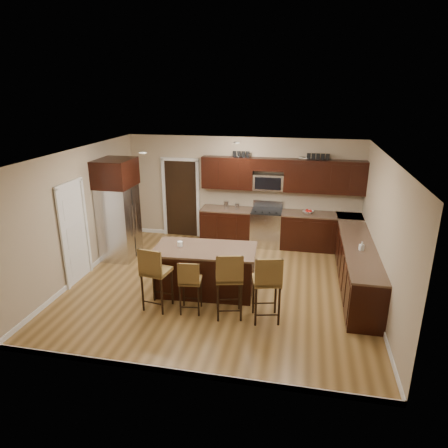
% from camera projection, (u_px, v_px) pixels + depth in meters
% --- Properties ---
extents(floor, '(6.00, 6.00, 0.00)m').
position_uv_depth(floor, '(220.00, 286.00, 8.17)').
color(floor, olive).
rests_on(floor, ground).
extents(ceiling, '(6.00, 6.00, 0.00)m').
position_uv_depth(ceiling, '(220.00, 154.00, 7.30)').
color(ceiling, silver).
rests_on(ceiling, wall_back).
extents(wall_back, '(6.00, 0.00, 6.00)m').
position_uv_depth(wall_back, '(242.00, 190.00, 10.29)').
color(wall_back, tan).
rests_on(wall_back, floor).
extents(wall_left, '(0.00, 5.50, 5.50)m').
position_uv_depth(wall_left, '(79.00, 214.00, 8.31)').
color(wall_left, tan).
rests_on(wall_left, floor).
extents(wall_right, '(0.00, 5.50, 5.50)m').
position_uv_depth(wall_right, '(383.00, 234.00, 7.17)').
color(wall_right, tan).
rests_on(wall_right, floor).
extents(base_cabinets, '(4.02, 3.96, 0.92)m').
position_uv_depth(base_cabinets, '(316.00, 246.00, 9.00)').
color(base_cabinets, black).
rests_on(base_cabinets, floor).
extents(upper_cabinets, '(4.00, 0.33, 0.80)m').
position_uv_depth(upper_cabinets, '(283.00, 174.00, 9.78)').
color(upper_cabinets, black).
rests_on(upper_cabinets, wall_back).
extents(range, '(0.76, 0.64, 1.11)m').
position_uv_depth(range, '(266.00, 228.00, 10.16)').
color(range, silver).
rests_on(range, floor).
extents(microwave, '(0.76, 0.31, 0.40)m').
position_uv_depth(microwave, '(268.00, 182.00, 9.94)').
color(microwave, silver).
rests_on(microwave, upper_cabinets).
extents(doorway, '(0.85, 0.03, 2.06)m').
position_uv_depth(doorway, '(181.00, 199.00, 10.69)').
color(doorway, black).
rests_on(doorway, floor).
extents(pantry_door, '(0.03, 0.80, 2.04)m').
position_uv_depth(pantry_door, '(74.00, 234.00, 8.13)').
color(pantry_door, white).
rests_on(pantry_door, floor).
extents(letter_decor, '(2.20, 0.03, 0.15)m').
position_uv_depth(letter_decor, '(278.00, 155.00, 9.66)').
color(letter_decor, black).
rests_on(letter_decor, upper_cabinets).
extents(island, '(2.02, 1.15, 0.92)m').
position_uv_depth(island, '(205.00, 271.00, 7.84)').
color(island, black).
rests_on(island, floor).
extents(stool_left, '(0.52, 0.52, 1.22)m').
position_uv_depth(stool_left, '(154.00, 271.00, 7.08)').
color(stool_left, brown).
rests_on(stool_left, floor).
extents(stool_mid, '(0.42, 0.42, 1.01)m').
position_uv_depth(stool_mid, '(190.00, 281.00, 7.01)').
color(stool_mid, brown).
rests_on(stool_mid, floor).
extents(stool_right, '(0.55, 0.55, 1.23)m').
position_uv_depth(stool_right, '(229.00, 278.00, 6.82)').
color(stool_right, brown).
rests_on(stool_right, floor).
extents(refrigerator, '(0.79, 0.92, 2.35)m').
position_uv_depth(refrigerator, '(118.00, 208.00, 9.21)').
color(refrigerator, silver).
rests_on(refrigerator, floor).
extents(floor_mat, '(0.93, 0.71, 0.01)m').
position_uv_depth(floor_mat, '(258.00, 264.00, 9.18)').
color(floor_mat, brown).
rests_on(floor_mat, floor).
extents(fruit_bowl, '(0.33, 0.33, 0.06)m').
position_uv_depth(fruit_bowl, '(308.00, 212.00, 9.81)').
color(fruit_bowl, silver).
rests_on(fruit_bowl, base_cabinets).
extents(soap_bottle, '(0.10, 0.10, 0.17)m').
position_uv_depth(soap_bottle, '(362.00, 246.00, 7.56)').
color(soap_bottle, '#B2B2B2').
rests_on(soap_bottle, base_cabinets).
extents(canister_tall, '(0.12, 0.12, 0.19)m').
position_uv_depth(canister_tall, '(226.00, 205.00, 10.19)').
color(canister_tall, silver).
rests_on(canister_tall, base_cabinets).
extents(canister_short, '(0.11, 0.11, 0.14)m').
position_uv_depth(canister_short, '(237.00, 206.00, 10.14)').
color(canister_short, silver).
rests_on(canister_short, base_cabinets).
extents(island_jar, '(0.10, 0.10, 0.10)m').
position_uv_depth(island_jar, '(180.00, 244.00, 7.76)').
color(island_jar, white).
rests_on(island_jar, island).
extents(stool_extra, '(0.55, 0.55, 1.23)m').
position_uv_depth(stool_extra, '(267.00, 281.00, 6.69)').
color(stool_extra, brown).
rests_on(stool_extra, floor).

